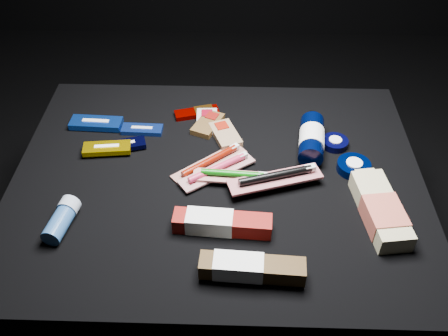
{
  "coord_description": "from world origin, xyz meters",
  "views": [
    {
      "loc": [
        0.04,
        -0.86,
        1.22
      ],
      "look_at": [
        0.01,
        0.01,
        0.42
      ],
      "focal_mm": 40.0,
      "sensor_mm": 36.0,
      "label": 1
    }
  ],
  "objects_px": {
    "deodorant_stick": "(62,219)",
    "toothpaste_carton_red": "(218,223)",
    "bodywash_bottle": "(381,211)",
    "lotion_bottle": "(312,139)"
  },
  "relations": [
    {
      "from": "bodywash_bottle",
      "to": "deodorant_stick",
      "type": "bearing_deg",
      "value": 175.54
    },
    {
      "from": "bodywash_bottle",
      "to": "deodorant_stick",
      "type": "xyz_separation_m",
      "value": [
        -0.69,
        -0.04,
        -0.0
      ]
    },
    {
      "from": "deodorant_stick",
      "to": "toothpaste_carton_red",
      "type": "xyz_separation_m",
      "value": [
        0.33,
        0.0,
        -0.0
      ]
    },
    {
      "from": "bodywash_bottle",
      "to": "lotion_bottle",
      "type": "bearing_deg",
      "value": 110.57
    },
    {
      "from": "lotion_bottle",
      "to": "bodywash_bottle",
      "type": "distance_m",
      "value": 0.27
    },
    {
      "from": "deodorant_stick",
      "to": "bodywash_bottle",
      "type": "bearing_deg",
      "value": 13.67
    },
    {
      "from": "lotion_bottle",
      "to": "deodorant_stick",
      "type": "distance_m",
      "value": 0.62
    },
    {
      "from": "deodorant_stick",
      "to": "toothpaste_carton_red",
      "type": "height_order",
      "value": "deodorant_stick"
    },
    {
      "from": "bodywash_bottle",
      "to": "deodorant_stick",
      "type": "distance_m",
      "value": 0.69
    },
    {
      "from": "lotion_bottle",
      "to": "toothpaste_carton_red",
      "type": "relative_size",
      "value": 0.94
    }
  ]
}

